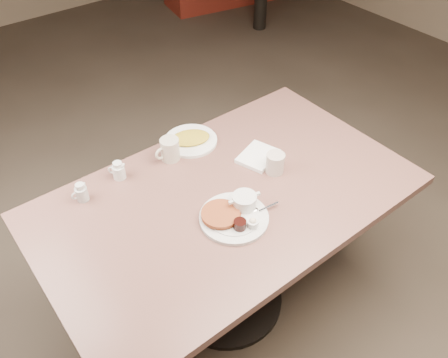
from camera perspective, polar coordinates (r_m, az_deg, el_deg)
room at (r=1.43m, az=0.52°, el=16.95°), size 7.04×8.04×2.84m
diner_table at (r=1.93m, az=0.37°, el=-5.56°), size 1.50×0.90×0.75m
main_plate at (r=1.70m, az=1.31°, el=-4.35°), size 0.34×0.32×0.07m
coffee_mug_near at (r=1.89m, az=6.50°, el=2.07°), size 0.11×0.09×0.09m
napkin at (r=1.98m, az=4.30°, el=2.88°), size 0.20×0.18×0.02m
coffee_mug_far at (r=1.95m, az=-6.88°, el=3.71°), size 0.12×0.08×0.10m
creamer_left at (r=1.85m, az=-17.53°, el=-1.66°), size 0.07×0.06×0.08m
creamer_right at (r=1.91m, az=-13.15°, el=1.02°), size 0.07×0.07×0.08m
hash_plate at (r=2.06m, az=-4.22°, el=4.97°), size 0.31×0.31×0.04m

